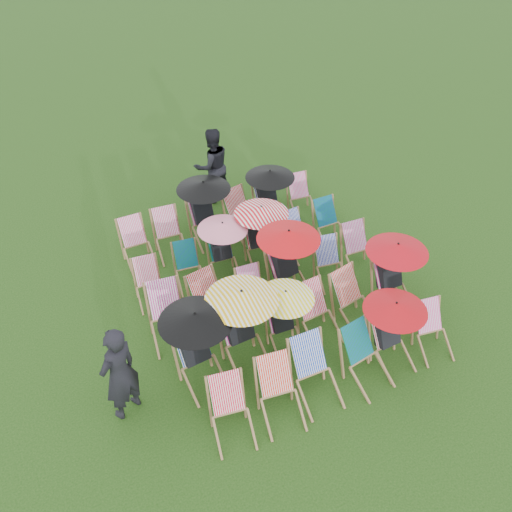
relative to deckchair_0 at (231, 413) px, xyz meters
name	(u,v)px	position (x,y,z in m)	size (l,w,h in m)	color
ground	(273,302)	(1.92, 2.23, -0.47)	(100.00, 100.00, 0.00)	#14320B
deckchair_0	(231,413)	(0.00, 0.00, 0.00)	(0.75, 0.95, 0.93)	olive
deckchair_1	(280,394)	(0.81, -0.04, 0.02)	(0.76, 0.97, 0.97)	olive
deckchair_2	(316,374)	(1.50, 0.03, 0.04)	(0.70, 0.96, 1.02)	olive
deckchair_3	(367,359)	(2.42, -0.06, 0.02)	(0.77, 0.98, 0.97)	olive
deckchair_4	(393,333)	(3.02, 0.09, 0.20)	(1.06, 1.11, 1.26)	olive
deckchair_5	(434,331)	(3.84, -0.05, -0.03)	(0.69, 0.88, 0.86)	olive
deckchair_6	(198,348)	(-0.03, 1.18, 0.28)	(1.19, 1.27, 1.42)	olive
deckchair_7	(243,326)	(0.81, 1.27, 0.30)	(1.23, 1.29, 1.46)	olive
deckchair_8	(285,319)	(1.58, 1.21, 0.16)	(1.00, 1.05, 1.19)	olive
deckchair_9	(319,315)	(2.25, 1.15, 0.02)	(0.70, 0.93, 0.97)	olive
deckchair_10	(355,301)	(3.02, 1.15, 0.02)	(0.81, 1.00, 0.98)	olive
deckchair_11	(394,275)	(3.91, 1.22, 0.25)	(1.14, 1.18, 1.36)	olive
deckchair_12	(168,317)	(-0.16, 2.28, 0.04)	(0.80, 1.02, 1.01)	olive
deckchair_13	(212,303)	(0.67, 2.26, 0.02)	(0.78, 0.98, 0.97)	olive
deckchair_14	(254,293)	(1.50, 2.23, -0.06)	(0.60, 0.79, 0.82)	olive
deckchair_15	(289,263)	(2.31, 2.36, 0.29)	(1.20, 1.29, 1.42)	olive
deckchair_16	(330,263)	(3.23, 2.30, -0.04)	(0.69, 0.87, 0.86)	olive
deckchair_17	(360,250)	(3.96, 2.35, -0.01)	(0.66, 0.89, 0.92)	olive
deckchair_18	(149,284)	(-0.16, 3.37, -0.06)	(0.63, 0.81, 0.82)	olive
deckchair_19	(189,267)	(0.69, 3.48, -0.06)	(0.64, 0.82, 0.82)	olive
deckchair_20	(223,249)	(1.43, 3.46, 0.16)	(1.00, 1.05, 1.19)	olive
deckchair_21	(261,235)	(2.27, 3.45, 0.22)	(1.10, 1.16, 1.31)	olive
deckchair_22	(298,236)	(3.11, 3.36, -0.03)	(0.66, 0.86, 0.87)	olive
deckchair_23	(330,224)	(3.93, 3.40, -0.02)	(0.60, 0.83, 0.89)	olive
deckchair_24	(137,244)	(-0.01, 4.61, -0.02)	(0.59, 0.83, 0.90)	olive
deckchair_25	(169,235)	(0.69, 4.57, -0.01)	(0.68, 0.90, 0.92)	olive
deckchair_26	(205,210)	(1.57, 4.71, 0.25)	(1.15, 1.19, 1.36)	olive
deckchair_27	(243,215)	(2.37, 4.50, 0.01)	(0.79, 0.98, 0.96)	olive
deckchair_28	(270,197)	(3.08, 4.59, 0.21)	(1.08, 1.12, 1.29)	olive
deckchair_29	(302,196)	(3.93, 4.62, -0.04)	(0.64, 0.83, 0.85)	olive
person_left	(120,373)	(-1.32, 1.12, 0.44)	(0.66, 0.43, 1.82)	black
person_rear	(212,166)	(2.33, 6.03, 0.45)	(0.89, 0.69, 1.83)	black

